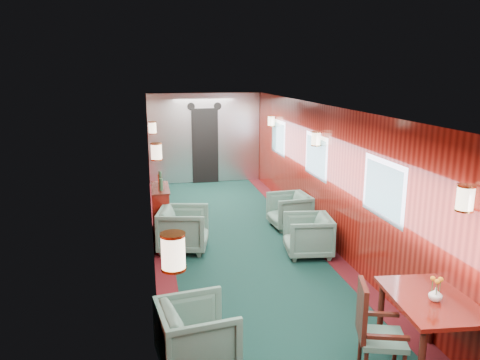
{
  "coord_description": "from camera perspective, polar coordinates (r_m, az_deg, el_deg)",
  "views": [
    {
      "loc": [
        -1.54,
        -6.46,
        2.99
      ],
      "look_at": [
        0.0,
        1.15,
        1.15
      ],
      "focal_mm": 35.0,
      "sensor_mm": 36.0,
      "label": 1
    }
  ],
  "objects": [
    {
      "name": "armchair_left_near",
      "position": [
        5.04,
        -5.27,
        -18.33
      ],
      "size": [
        0.87,
        0.85,
        0.7
      ],
      "primitive_type": "imported",
      "rotation": [
        0.0,
        0.0,
        1.71
      ],
      "color": "#1B413A",
      "rests_on": "ground"
    },
    {
      "name": "dining_table",
      "position": [
        5.14,
        22.19,
        -14.46
      ],
      "size": [
        0.85,
        1.14,
        0.81
      ],
      "rotation": [
        0.0,
        0.0,
        -0.1
      ],
      "color": "maroon",
      "rests_on": "ground"
    },
    {
      "name": "wall_sconces",
      "position": [
        7.29,
        0.91,
        3.86
      ],
      "size": [
        2.97,
        7.97,
        0.25
      ],
      "color": "#FFEDC6",
      "rests_on": "ground"
    },
    {
      "name": "armchair_right_near",
      "position": [
        7.8,
        8.27,
        -6.69
      ],
      "size": [
        0.83,
        0.81,
        0.68
      ],
      "primitive_type": "imported",
      "rotation": [
        0.0,
        0.0,
        -1.7
      ],
      "color": "#1B413A",
      "rests_on": "ground"
    },
    {
      "name": "room",
      "position": [
        6.78,
        1.93,
        1.8
      ],
      "size": [
        12.0,
        12.1,
        2.4
      ],
      "color": "black",
      "rests_on": "ground"
    },
    {
      "name": "armchair_left_far",
      "position": [
        7.97,
        -6.89,
        -5.97
      ],
      "size": [
        0.96,
        0.94,
        0.74
      ],
      "primitive_type": "imported",
      "rotation": [
        0.0,
        0.0,
        1.35
      ],
      "color": "#1B413A",
      "rests_on": "ground"
    },
    {
      "name": "side_chair",
      "position": [
        4.94,
        15.93,
        -16.92
      ],
      "size": [
        0.55,
        0.57,
        1.0
      ],
      "rotation": [
        0.0,
        0.0,
        -0.3
      ],
      "color": "#1B413A",
      "rests_on": "ground"
    },
    {
      "name": "armchair_right_far",
      "position": [
        9.09,
        6.02,
        -3.73
      ],
      "size": [
        0.79,
        0.77,
        0.67
      ],
      "primitive_type": "imported",
      "rotation": [
        0.0,
        0.0,
        -1.5
      ],
      "color": "#1B413A",
      "rests_on": "ground"
    },
    {
      "name": "credenza",
      "position": [
        8.76,
        -9.66,
        -3.65
      ],
      "size": [
        0.32,
        1.0,
        1.18
      ],
      "color": "maroon",
      "rests_on": "ground"
    },
    {
      "name": "windows_right",
      "position": [
        7.52,
        12.57,
        1.2
      ],
      "size": [
        0.02,
        8.6,
        0.8
      ],
      "color": "silver",
      "rests_on": "ground"
    },
    {
      "name": "flower_vase",
      "position": [
        5.01,
        22.73,
        -12.74
      ],
      "size": [
        0.17,
        0.17,
        0.13
      ],
      "primitive_type": "imported",
      "rotation": [
        0.0,
        0.0,
        -0.37
      ],
      "color": "white",
      "rests_on": "dining_table"
    },
    {
      "name": "bulkhead",
      "position": [
        12.6,
        -4.33,
        5.05
      ],
      "size": [
        2.98,
        0.17,
        2.39
      ],
      "color": "silver",
      "rests_on": "ground"
    }
  ]
}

